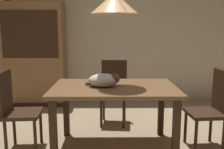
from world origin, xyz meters
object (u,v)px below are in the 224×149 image
at_px(cat_sleeping, 105,80).
at_px(hutch_bookcase, 35,57).
at_px(dining_table, 114,95).
at_px(chair_far_back, 114,89).
at_px(chair_right_side, 212,106).
at_px(pendant_lamp, 114,3).
at_px(chair_left_side, 16,107).

relative_size(cat_sleeping, hutch_bookcase, 0.21).
bearing_deg(dining_table, chair_far_back, 89.54).
xyz_separation_m(chair_right_side, hutch_bookcase, (-2.55, 1.84, 0.38)).
bearing_deg(pendant_lamp, chair_far_back, 89.54).
bearing_deg(pendant_lamp, chair_left_side, -179.73).
bearing_deg(dining_table, chair_right_side, 0.28).
distance_m(dining_table, hutch_bookcase, 2.34).
bearing_deg(chair_left_side, hutch_bookcase, 99.08).
height_order(dining_table, chair_left_side, chair_left_side).
height_order(pendant_lamp, hutch_bookcase, pendant_lamp).
relative_size(chair_far_back, cat_sleeping, 2.38).
relative_size(dining_table, hutch_bookcase, 0.76).
xyz_separation_m(dining_table, cat_sleeping, (-0.11, -0.02, 0.18)).
distance_m(chair_right_side, cat_sleeping, 1.28).
bearing_deg(pendant_lamp, hutch_bookcase, 127.69).
distance_m(dining_table, cat_sleeping, 0.21).
height_order(dining_table, pendant_lamp, pendant_lamp).
bearing_deg(chair_left_side, pendant_lamp, 0.27).
distance_m(chair_far_back, cat_sleeping, 0.96).
distance_m(dining_table, chair_left_side, 1.14).
relative_size(chair_right_side, cat_sleeping, 2.38).
xyz_separation_m(chair_right_side, pendant_lamp, (-1.13, -0.01, 1.15)).
xyz_separation_m(chair_far_back, hutch_bookcase, (-1.43, 0.96, 0.38)).
distance_m(dining_table, chair_far_back, 0.89).
height_order(dining_table, cat_sleeping, cat_sleeping).
relative_size(chair_left_side, cat_sleeping, 2.38).
distance_m(chair_left_side, hutch_bookcase, 1.91).
bearing_deg(chair_far_back, cat_sleeping, -97.35).
bearing_deg(hutch_bookcase, chair_left_side, -80.92).
height_order(chair_far_back, chair_left_side, same).
bearing_deg(chair_far_back, chair_left_side, -142.11).
xyz_separation_m(chair_far_back, pendant_lamp, (-0.01, -0.88, 1.15)).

